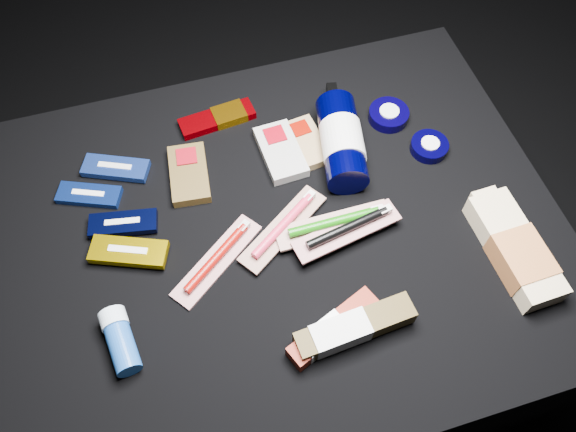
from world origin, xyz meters
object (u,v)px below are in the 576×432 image
object	(u,v)px
toothpaste_carton_red	(330,331)
lotion_bottle	(341,141)
deodorant_stick	(120,340)
bodywash_bottle	(515,250)

from	to	relation	value
toothpaste_carton_red	lotion_bottle	bearing A→B (deg)	45.73
deodorant_stick	bodywash_bottle	bearing A→B (deg)	-11.29
deodorant_stick	toothpaste_carton_red	bearing A→B (deg)	-21.98
bodywash_bottle	deodorant_stick	distance (m)	0.66
bodywash_bottle	lotion_bottle	bearing A→B (deg)	123.63
lotion_bottle	toothpaste_carton_red	world-z (taller)	lotion_bottle
lotion_bottle	toothpaste_carton_red	size ratio (longest dim) A/B	1.48
bodywash_bottle	toothpaste_carton_red	world-z (taller)	bodywash_bottle
toothpaste_carton_red	deodorant_stick	bearing A→B (deg)	143.98
bodywash_bottle	deodorant_stick	size ratio (longest dim) A/B	2.07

